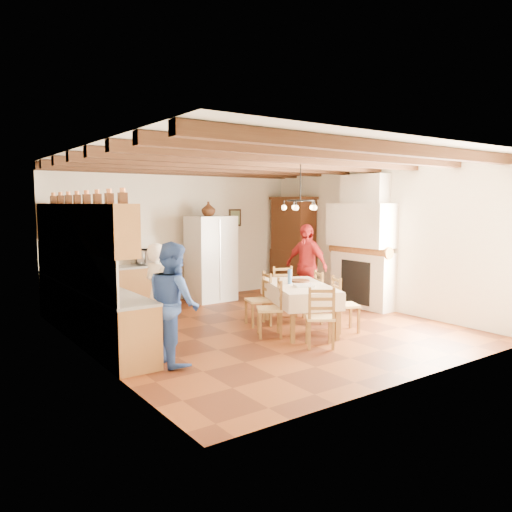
{
  "coord_description": "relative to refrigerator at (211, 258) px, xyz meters",
  "views": [
    {
      "loc": [
        -5.12,
        -7.03,
        2.21
      ],
      "look_at": [
        0.1,
        0.3,
        1.25
      ],
      "focal_mm": 35.0,
      "sensor_mm": 36.0,
      "label": 1
    }
  ],
  "objects": [
    {
      "name": "chair_end_near",
      "position": [
        -0.52,
        -4.2,
        -0.48
      ],
      "size": [
        0.57,
        0.57,
        0.96
      ],
      "primitive_type": null,
      "rotation": [
        0.0,
        0.0,
        2.53
      ],
      "color": "brown",
      "rests_on": "floor"
    },
    {
      "name": "upper_cabinets",
      "position": [
        -3.38,
        -1.65,
        0.89
      ],
      "size": [
        0.35,
        4.2,
        0.7
      ],
      "primitive_type": "cube",
      "color": "brown",
      "rests_on": "ground"
    },
    {
      "name": "backsplash_left",
      "position": [
        -3.54,
        -1.65,
        0.24
      ],
      "size": [
        0.03,
        4.3,
        0.6
      ],
      "primitive_type": "cube",
      "color": "beige",
      "rests_on": "ground"
    },
    {
      "name": "person_man",
      "position": [
        -2.44,
        -2.54,
        -0.16
      ],
      "size": [
        0.49,
        0.64,
        1.59
      ],
      "primitive_type": "imported",
      "rotation": [
        0.0,
        0.0,
        1.78
      ],
      "color": "white",
      "rests_on": "floor"
    },
    {
      "name": "lower_cabinets_left",
      "position": [
        -3.25,
        -1.65,
        -0.53
      ],
      "size": [
        0.6,
        4.3,
        0.86
      ],
      "primitive_type": "cube",
      "color": "brown",
      "rests_on": "ground"
    },
    {
      "name": "wall_picture",
      "position": [
        1.0,
        0.53,
        0.89
      ],
      "size": [
        0.34,
        0.03,
        0.42
      ],
      "primitive_type": "cube",
      "color": "black",
      "rests_on": "ground"
    },
    {
      "name": "refrigerator",
      "position": [
        0.0,
        0.0,
        0.0
      ],
      "size": [
        0.98,
        0.82,
        1.92
      ],
      "primitive_type": "cube",
      "rotation": [
        0.0,
        0.0,
        0.03
      ],
      "color": "silver",
      "rests_on": "floor"
    },
    {
      "name": "fireplace",
      "position": [
        2.17,
        -2.5,
        0.44
      ],
      "size": [
        0.56,
        1.6,
        2.8
      ],
      "primitive_type": null,
      "color": "beige",
      "rests_on": "ground"
    },
    {
      "name": "hutch",
      "position": [
        2.2,
        -0.25,
        0.22
      ],
      "size": [
        0.6,
        1.32,
        2.35
      ],
      "primitive_type": null,
      "rotation": [
        0.0,
        0.0,
        -0.05
      ],
      "color": "#3B200D",
      "rests_on": "floor"
    },
    {
      "name": "person_woman_red",
      "position": [
        1.21,
        -1.88,
        -0.07
      ],
      "size": [
        0.62,
        1.1,
        1.78
      ],
      "primitive_type": "imported",
      "rotation": [
        0.0,
        0.0,
        -1.38
      ],
      "color": "#B22123",
      "rests_on": "floor"
    },
    {
      "name": "lower_cabinets_back",
      "position": [
        -2.1,
        0.25,
        -0.53
      ],
      "size": [
        2.3,
        0.6,
        0.86
      ],
      "primitive_type": "cube",
      "color": "brown",
      "rests_on": "ground"
    },
    {
      "name": "wall_right",
      "position": [
        2.46,
        -2.7,
        0.54
      ],
      "size": [
        0.02,
        6.5,
        3.0
      ],
      "primitive_type": "cube",
      "color": "beige",
      "rests_on": "ground"
    },
    {
      "name": "backsplash_back",
      "position": [
        -2.1,
        0.53,
        0.24
      ],
      "size": [
        2.3,
        0.03,
        0.6
      ],
      "primitive_type": "cube",
      "color": "beige",
      "rests_on": "ground"
    },
    {
      "name": "chair_left_near",
      "position": [
        -0.78,
        -3.25,
        -0.48
      ],
      "size": [
        0.56,
        0.57,
        0.96
      ],
      "primitive_type": null,
      "rotation": [
        0.0,
        0.0,
        -2.11
      ],
      "color": "brown",
      "rests_on": "floor"
    },
    {
      "name": "ceiling",
      "position": [
        -0.55,
        -2.7,
        2.05
      ],
      "size": [
        6.0,
        6.5,
        0.02
      ],
      "primitive_type": "cube",
      "color": "silver",
      "rests_on": "ground"
    },
    {
      "name": "wall_left",
      "position": [
        -3.56,
        -2.7,
        0.54
      ],
      "size": [
        0.02,
        6.5,
        3.0
      ],
      "primitive_type": "cube",
      "color": "beige",
      "rests_on": "ground"
    },
    {
      "name": "chair_left_far",
      "position": [
        -0.49,
        -2.53,
        -0.48
      ],
      "size": [
        0.5,
        0.51,
        0.96
      ],
      "primitive_type": null,
      "rotation": [
        0.0,
        0.0,
        -1.84
      ],
      "color": "brown",
      "rests_on": "floor"
    },
    {
      "name": "countertop_left",
      "position": [
        -3.25,
        -1.65,
        -0.08
      ],
      "size": [
        0.62,
        4.3,
        0.04
      ],
      "primitive_type": "cube",
      "color": "slate",
      "rests_on": "lower_cabinets_left"
    },
    {
      "name": "wall_back",
      "position": [
        -0.55,
        0.56,
        0.54
      ],
      "size": [
        6.0,
        0.02,
        3.0
      ],
      "primitive_type": "cube",
      "color": "beige",
      "rests_on": "ground"
    },
    {
      "name": "chair_right_far",
      "position": [
        0.7,
        -3.06,
        -0.48
      ],
      "size": [
        0.53,
        0.54,
        0.96
      ],
      "primitive_type": null,
      "rotation": [
        0.0,
        0.0,
        1.18
      ],
      "color": "brown",
      "rests_on": "floor"
    },
    {
      "name": "fridge_vase",
      "position": [
        -0.05,
        0.0,
        1.12
      ],
      "size": [
        0.37,
        0.37,
        0.32
      ],
      "primitive_type": "imported",
      "rotation": [
        0.0,
        0.0,
        -0.24
      ],
      "color": "#3B200D",
      "rests_on": "refrigerator"
    },
    {
      "name": "floor",
      "position": [
        -0.55,
        -2.7,
        -0.97
      ],
      "size": [
        6.0,
        6.5,
        0.02
      ],
      "primitive_type": "cube",
      "color": "#492010",
      "rests_on": "ground"
    },
    {
      "name": "wall_front",
      "position": [
        -0.55,
        -5.96,
        0.54
      ],
      "size": [
        6.0,
        0.02,
        3.0
      ],
      "primitive_type": "cube",
      "color": "beige",
      "rests_on": "ground"
    },
    {
      "name": "countertop_back",
      "position": [
        -2.1,
        0.25,
        -0.08
      ],
      "size": [
        2.34,
        0.62,
        0.04
      ],
      "primitive_type": "cube",
      "color": "slate",
      "rests_on": "lower_cabinets_back"
    },
    {
      "name": "chandelier",
      "position": [
        -0.08,
        -3.18,
        1.29
      ],
      "size": [
        0.47,
        0.47,
        0.03
      ],
      "primitive_type": "torus",
      "color": "black",
      "rests_on": "ground"
    },
    {
      "name": "microwave",
      "position": [
        -1.35,
        0.25,
        0.1
      ],
      "size": [
        0.67,
        0.55,
        0.32
      ],
      "primitive_type": "imported",
      "rotation": [
        0.0,
        0.0,
        -0.31
      ],
      "color": "silver",
      "rests_on": "countertop_back"
    },
    {
      "name": "ceiling_beams",
      "position": [
        -0.55,
        -2.7,
        1.95
      ],
      "size": [
        6.0,
        6.3,
        0.16
      ],
      "primitive_type": null,
      "color": "#391F12",
      "rests_on": "ground"
    },
    {
      "name": "dining_table",
      "position": [
        -0.08,
        -3.18,
        -0.24
      ],
      "size": [
        1.55,
        2.04,
        0.8
      ],
      "rotation": [
        0.0,
        0.0,
        -0.39
      ],
      "color": "white",
      "rests_on": "floor"
    },
    {
      "name": "chair_end_far",
      "position": [
        0.39,
        -2.2,
        -0.48
      ],
      "size": [
        0.54,
        0.53,
        0.96
      ],
      "primitive_type": null,
      "rotation": [
        0.0,
        0.0,
        -0.39
      ],
      "color": "brown",
      "rests_on": "floor"
    },
    {
      "name": "chair_right_near",
      "position": [
        0.48,
        -3.75,
        -0.48
      ],
      "size": [
        0.54,
        0.55,
        0.96
      ],
      "primitive_type": null,
      "rotation": [
        0.0,
        0.0,
        1.15
      ],
      "color": "brown",
      "rests_on": "floor"
    },
    {
      "name": "person_woman_blue",
      "position": [
        -2.69,
        -3.59,
        -0.11
      ],
      "size": [
        0.7,
        0.87,
        1.69
      ],
      "primitive_type": "imported",
      "rotation": [
        0.0,
        0.0,
        1.49
      ],
      "color": "#2A468C",
      "rests_on": "floor"
    }
  ]
}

